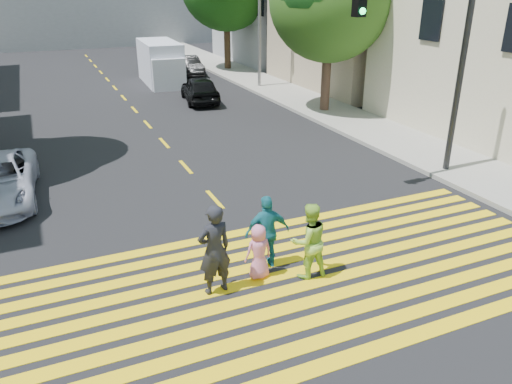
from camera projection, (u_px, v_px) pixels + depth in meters
ground at (319, 316)px, 9.50m from camera, size 120.00×120.00×0.00m
sidewalk_right at (314, 105)px, 25.26m from camera, size 3.00×60.00×0.15m
crosswalk at (289, 281)px, 10.57m from camera, size 13.40×5.30×0.01m
lane_line at (119, 93)px, 28.47m from camera, size 0.12×34.40×0.01m
pedestrian_man at (214, 250)px, 9.87m from camera, size 0.77×0.56×1.94m
pedestrian_woman at (309, 241)px, 10.48m from camera, size 0.84×0.66×1.69m
pedestrian_child at (259, 252)px, 10.52m from camera, size 0.62×0.42×1.23m
pedestrian_extra at (267, 232)px, 10.83m from camera, size 1.04×0.53×1.70m
dark_car_near at (200, 89)px, 25.97m from camera, size 2.16×4.21×1.37m
silver_car at (155, 64)px, 34.30m from camera, size 2.30×4.36×1.20m
dark_car_parked at (189, 66)px, 33.59m from camera, size 1.43×3.76×1.23m
white_van at (161, 64)px, 30.47m from camera, size 2.26×5.42×2.52m
traffic_signal at (436, 45)px, 14.47m from camera, size 4.39×0.57×6.44m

